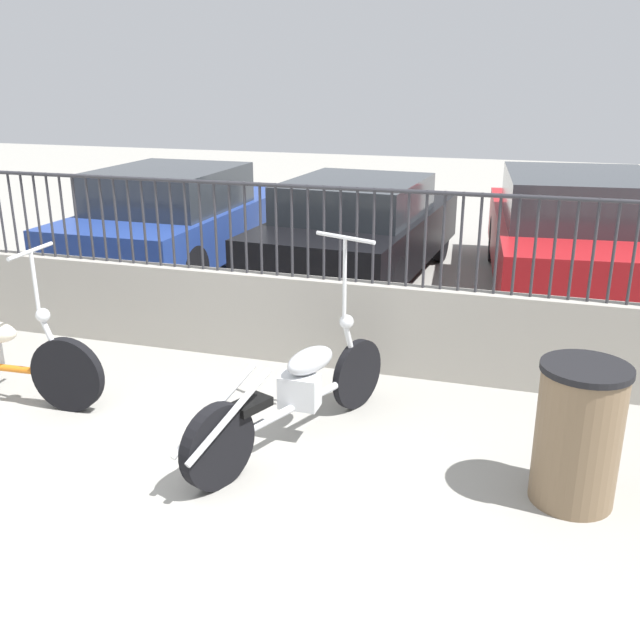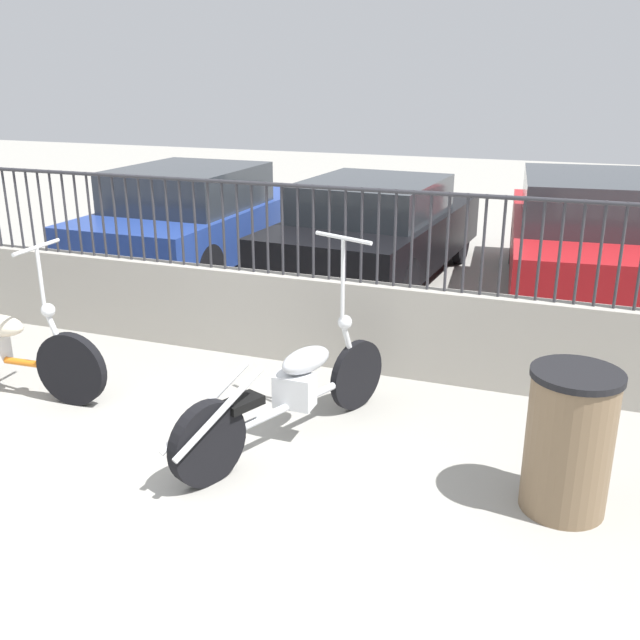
{
  "view_description": "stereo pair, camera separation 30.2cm",
  "coord_description": "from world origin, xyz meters",
  "px_view_note": "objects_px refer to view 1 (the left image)",
  "views": [
    {
      "loc": [
        2.19,
        -3.04,
        2.53
      ],
      "look_at": [
        0.64,
        2.0,
        0.7
      ],
      "focal_mm": 40.0,
      "sensor_mm": 36.0,
      "label": 1
    },
    {
      "loc": [
        2.48,
        -2.94,
        2.53
      ],
      "look_at": [
        0.64,
        2.0,
        0.7
      ],
      "focal_mm": 40.0,
      "sensor_mm": 36.0,
      "label": 2
    }
  ],
  "objects_px": {
    "car_blue": "(177,219)",
    "car_red": "(573,234)",
    "trash_bin": "(578,434)",
    "car_black": "(359,228)",
    "motorcycle_silver": "(287,397)"
  },
  "relations": [
    {
      "from": "trash_bin",
      "to": "car_black",
      "type": "relative_size",
      "value": 0.22
    },
    {
      "from": "car_black",
      "to": "trash_bin",
      "type": "bearing_deg",
      "value": -147.12
    },
    {
      "from": "trash_bin",
      "to": "car_black",
      "type": "height_order",
      "value": "car_black"
    },
    {
      "from": "motorcycle_silver",
      "to": "car_red",
      "type": "distance_m",
      "value": 5.0
    },
    {
      "from": "car_black",
      "to": "car_red",
      "type": "bearing_deg",
      "value": -82.75
    },
    {
      "from": "car_red",
      "to": "motorcycle_silver",
      "type": "bearing_deg",
      "value": 150.88
    },
    {
      "from": "car_blue",
      "to": "car_red",
      "type": "relative_size",
      "value": 0.88
    },
    {
      "from": "car_blue",
      "to": "car_black",
      "type": "height_order",
      "value": "car_blue"
    },
    {
      "from": "motorcycle_silver",
      "to": "car_black",
      "type": "distance_m",
      "value": 4.48
    },
    {
      "from": "car_black",
      "to": "car_red",
      "type": "distance_m",
      "value": 2.58
    },
    {
      "from": "trash_bin",
      "to": "car_blue",
      "type": "xyz_separation_m",
      "value": [
        -4.97,
        4.29,
        0.23
      ]
    },
    {
      "from": "car_red",
      "to": "car_black",
      "type": "bearing_deg",
      "value": 87.61
    },
    {
      "from": "trash_bin",
      "to": "car_red",
      "type": "bearing_deg",
      "value": 89.31
    },
    {
      "from": "motorcycle_silver",
      "to": "car_black",
      "type": "xyz_separation_m",
      "value": [
        -0.6,
        4.43,
        0.28
      ]
    },
    {
      "from": "car_blue",
      "to": "car_red",
      "type": "xyz_separation_m",
      "value": [
        5.03,
        0.4,
        0.03
      ]
    }
  ]
}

